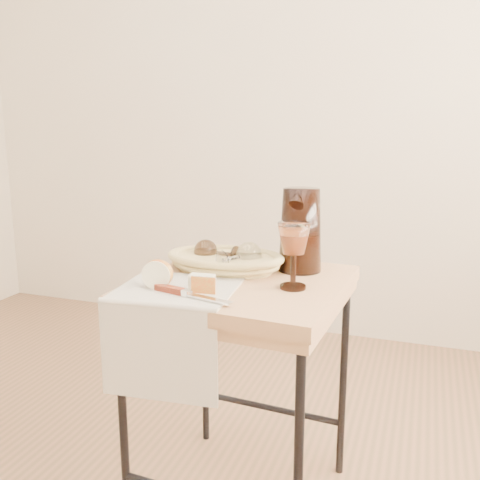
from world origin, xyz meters
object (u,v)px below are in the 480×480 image
at_px(pitcher, 301,230).
at_px(goblet_lying_b, 238,257).
at_px(wine_goblet, 294,256).
at_px(side_table, 242,394).
at_px(apple_half, 158,273).
at_px(table_knife, 189,293).
at_px(tea_towel, 177,289).
at_px(bread_basket, 225,262).
at_px(goblet_lying_a, 218,253).

bearing_deg(pitcher, goblet_lying_b, -149.93).
bearing_deg(goblet_lying_b, wine_goblet, -86.64).
relative_size(side_table, apple_half, 8.58).
bearing_deg(wine_goblet, table_knife, -142.76).
height_order(tea_towel, bread_basket, bread_basket).
relative_size(pitcher, table_knife, 1.24).
distance_m(goblet_lying_b, apple_half, 0.26).
height_order(goblet_lying_a, wine_goblet, wine_goblet).
relative_size(goblet_lying_a, goblet_lying_b, 0.96).
height_order(goblet_lying_a, goblet_lying_b, goblet_lying_b).
xyz_separation_m(tea_towel, apple_half, (-0.05, -0.01, 0.04)).
distance_m(goblet_lying_b, pitcher, 0.21).
xyz_separation_m(goblet_lying_b, table_knife, (-0.04, -0.26, -0.04)).
bearing_deg(apple_half, goblet_lying_a, 62.20).
bearing_deg(bread_basket, table_knife, -89.02).
bearing_deg(apple_half, pitcher, 33.40).
distance_m(bread_basket, goblet_lying_b, 0.06).
bearing_deg(tea_towel, table_knife, -47.11).
relative_size(tea_towel, goblet_lying_a, 2.55).
relative_size(tea_towel, bread_basket, 0.96).
bearing_deg(wine_goblet, side_table, 168.07).
xyz_separation_m(bread_basket, goblet_lying_b, (0.05, -0.02, 0.03)).
distance_m(goblet_lying_b, table_knife, 0.27).
bearing_deg(goblet_lying_b, pitcher, -31.45).
height_order(goblet_lying_b, wine_goblet, wine_goblet).
distance_m(bread_basket, wine_goblet, 0.27).
bearing_deg(side_table, pitcher, 49.16).
relative_size(pitcher, apple_half, 3.47).
xyz_separation_m(pitcher, table_knife, (-0.20, -0.36, -0.11)).
bearing_deg(wine_goblet, goblet_lying_a, 155.35).
height_order(pitcher, apple_half, pitcher).
relative_size(tea_towel, pitcher, 1.07).
bearing_deg(tea_towel, goblet_lying_b, 59.10).
relative_size(goblet_lying_a, apple_half, 1.45).
relative_size(tea_towel, goblet_lying_b, 2.45).
xyz_separation_m(bread_basket, pitcher, (0.21, 0.08, 0.10)).
height_order(goblet_lying_b, pitcher, pitcher).
xyz_separation_m(bread_basket, table_knife, (0.01, -0.28, -0.01)).
xyz_separation_m(apple_half, table_knife, (0.11, -0.05, -0.03)).
bearing_deg(table_knife, tea_towel, 151.89).
distance_m(goblet_lying_a, pitcher, 0.26).
height_order(wine_goblet, table_knife, wine_goblet).
xyz_separation_m(wine_goblet, apple_half, (-0.34, -0.13, -0.05)).
bearing_deg(table_knife, wine_goblet, 50.92).
bearing_deg(tea_towel, wine_goblet, 16.81).
xyz_separation_m(side_table, pitcher, (0.13, 0.15, 0.48)).
bearing_deg(apple_half, bread_basket, 55.21).
height_order(wine_goblet, apple_half, wine_goblet).
distance_m(side_table, goblet_lying_b, 0.41).
relative_size(side_table, pitcher, 2.47).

